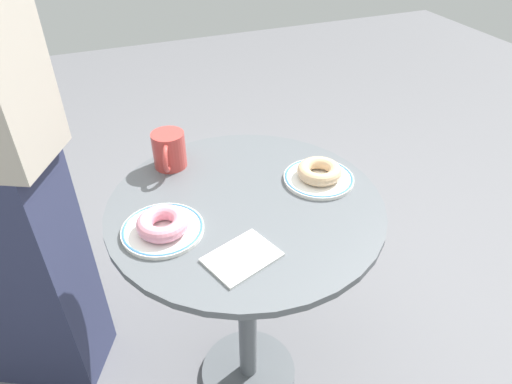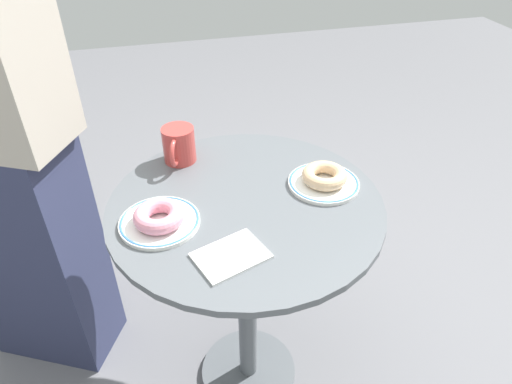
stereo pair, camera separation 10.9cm
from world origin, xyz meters
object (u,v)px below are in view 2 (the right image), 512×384
object	(u,v)px
cafe_table	(247,261)
donut_glazed	(324,176)
plate_left	(160,222)
coffee_mug	(179,145)
plate_right	(324,183)
donut_pink_frosted	(159,216)
paper_napkin	(231,256)

from	to	relation	value
cafe_table	donut_glazed	world-z (taller)	donut_glazed
plate_left	coffee_mug	xyz separation A→B (m)	(0.08, 0.26, 0.04)
cafe_table	plate_left	distance (m)	0.30
plate_right	donut_glazed	distance (m)	0.02
donut_pink_frosted	paper_napkin	size ratio (longest dim) A/B	0.79
plate_right	cafe_table	bearing A→B (deg)	-174.87
cafe_table	plate_right	world-z (taller)	plate_right
plate_left	paper_napkin	size ratio (longest dim) A/B	1.26
paper_napkin	coffee_mug	bearing A→B (deg)	97.95
cafe_table	donut_glazed	xyz separation A→B (m)	(0.21, 0.02, 0.23)
paper_napkin	plate_left	bearing A→B (deg)	132.88
plate_left	plate_right	bearing A→B (deg)	6.82
cafe_table	paper_napkin	size ratio (longest dim) A/B	4.98
donut_glazed	donut_pink_frosted	bearing A→B (deg)	-172.07
donut_glazed	paper_napkin	xyz separation A→B (m)	(-0.28, -0.20, -0.03)
coffee_mug	donut_glazed	bearing A→B (deg)	-31.44
plate_right	paper_napkin	bearing A→B (deg)	-145.46
plate_left	plate_right	size ratio (longest dim) A/B	1.02
donut_glazed	paper_napkin	size ratio (longest dim) A/B	0.79
plate_left	donut_glazed	size ratio (longest dim) A/B	1.61
plate_right	donut_glazed	world-z (taller)	donut_glazed
cafe_table	donut_pink_frosted	world-z (taller)	donut_pink_frosted
donut_pink_frosted	donut_glazed	distance (m)	0.42
donut_pink_frosted	donut_glazed	bearing A→B (deg)	7.93
plate_right	plate_left	bearing A→B (deg)	-173.18
cafe_table	donut_glazed	size ratio (longest dim) A/B	6.33
plate_left	paper_napkin	world-z (taller)	plate_left
cafe_table	paper_napkin	world-z (taller)	paper_napkin
cafe_table	plate_right	size ratio (longest dim) A/B	4.01
paper_napkin	coffee_mug	size ratio (longest dim) A/B	1.14
donut_pink_frosted	cafe_table	bearing A→B (deg)	10.69
plate_right	coffee_mug	bearing A→B (deg)	148.56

